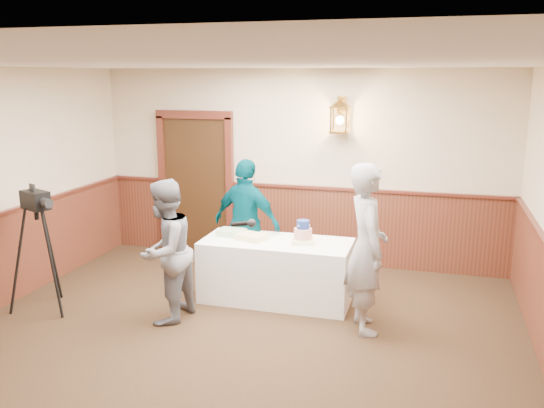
# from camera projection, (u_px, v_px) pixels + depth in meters

# --- Properties ---
(ground) EXTENTS (7.00, 7.00, 0.00)m
(ground) POSITION_uv_depth(u_px,v_px,m) (211.00, 373.00, 5.34)
(ground) COLOR black
(ground) RESTS_ON ground
(room_shell) EXTENTS (6.02, 7.02, 2.81)m
(room_shell) POSITION_uv_depth(u_px,v_px,m) (220.00, 203.00, 5.45)
(room_shell) COLOR #C6B894
(room_shell) RESTS_ON ground
(display_table) EXTENTS (1.80, 0.80, 0.75)m
(display_table) POSITION_uv_depth(u_px,v_px,m) (277.00, 270.00, 7.01)
(display_table) COLOR white
(display_table) RESTS_ON ground
(tiered_cake) EXTENTS (0.33, 0.33, 0.28)m
(tiered_cake) POSITION_uv_depth(u_px,v_px,m) (303.00, 234.00, 6.83)
(tiered_cake) COLOR beige
(tiered_cake) RESTS_ON display_table
(sheet_cake_yellow) EXTENTS (0.40, 0.35, 0.07)m
(sheet_cake_yellow) POSITION_uv_depth(u_px,v_px,m) (252.00, 237.00, 6.98)
(sheet_cake_yellow) COLOR #F5F392
(sheet_cake_yellow) RESTS_ON display_table
(sheet_cake_green) EXTENTS (0.33, 0.27, 0.07)m
(sheet_cake_green) POSITION_uv_depth(u_px,v_px,m) (231.00, 232.00, 7.16)
(sheet_cake_green) COLOR #92C58B
(sheet_cake_green) RESTS_ON display_table
(interviewer) EXTENTS (1.49, 0.85, 1.61)m
(interviewer) POSITION_uv_depth(u_px,v_px,m) (165.00, 252.00, 6.33)
(interviewer) COLOR slate
(interviewer) RESTS_ON ground
(baker) EXTENTS (0.65, 0.78, 1.83)m
(baker) POSITION_uv_depth(u_px,v_px,m) (367.00, 248.00, 6.08)
(baker) COLOR #98989D
(baker) RESTS_ON ground
(assistant_p) EXTENTS (1.05, 0.67, 1.67)m
(assistant_p) POSITION_uv_depth(u_px,v_px,m) (247.00, 223.00, 7.41)
(assistant_p) COLOR #00404D
(assistant_p) RESTS_ON ground
(tv_camera_rig) EXTENTS (0.55, 0.52, 1.43)m
(tv_camera_rig) POSITION_uv_depth(u_px,v_px,m) (41.00, 258.00, 6.65)
(tv_camera_rig) COLOR black
(tv_camera_rig) RESTS_ON ground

